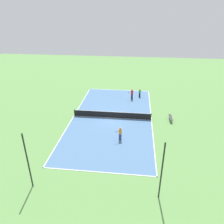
{
  "coord_description": "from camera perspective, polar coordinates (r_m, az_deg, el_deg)",
  "views": [
    {
      "loc": [
        -3.07,
        26.61,
        14.09
      ],
      "look_at": [
        0.0,
        0.0,
        0.9
      ],
      "focal_mm": 35.0,
      "sensor_mm": 36.0,
      "label": 1
    }
  ],
  "objects": [
    {
      "name": "ground_plane",
      "position": [
        30.27,
        -0.0,
        -1.53
      ],
      "size": [
        80.0,
        80.0,
        0.0
      ],
      "primitive_type": "plane",
      "color": "#60934C"
    },
    {
      "name": "player_coach_red",
      "position": [
        35.99,
        5.24,
        4.84
      ],
      "size": [
        0.97,
        0.77,
        1.76
      ],
      "rotation": [
        0.0,
        0.0,
        0.56
      ],
      "color": "black",
      "rests_on": "court_surface"
    },
    {
      "name": "bench",
      "position": [
        30.52,
        15.07,
        -1.43
      ],
      "size": [
        0.36,
        1.9,
        0.45
      ],
      "rotation": [
        0.0,
        0.0,
        1.57
      ],
      "color": "#333338",
      "rests_on": "ground_plane"
    },
    {
      "name": "fence_post_back_right",
      "position": [
        19.42,
        -21.16,
        -11.94
      ],
      "size": [
        0.12,
        0.12,
        5.32
      ],
      "color": "black",
      "rests_on": "ground_plane"
    },
    {
      "name": "player_far_green",
      "position": [
        37.24,
        7.27,
        5.13
      ],
      "size": [
        0.42,
        0.42,
        1.43
      ],
      "rotation": [
        0.0,
        0.0,
        6.1
      ],
      "color": "black",
      "rests_on": "court_surface"
    },
    {
      "name": "tennis_ball_far_baseline",
      "position": [
        31.53,
        8.9,
        -0.55
      ],
      "size": [
        0.07,
        0.07,
        0.07
      ],
      "primitive_type": "sphere",
      "color": "#CCE033",
      "rests_on": "court_surface"
    },
    {
      "name": "player_center_orange",
      "position": [
        25.05,
        2.14,
        -5.42
      ],
      "size": [
        0.91,
        0.88,
        1.64
      ],
      "rotation": [
        0.0,
        0.0,
        0.74
      ],
      "color": "navy",
      "rests_on": "court_surface"
    },
    {
      "name": "tennis_ball_near_net",
      "position": [
        34.88,
        1.65,
        2.48
      ],
      "size": [
        0.07,
        0.07,
        0.07
      ],
      "primitive_type": "sphere",
      "color": "#CCE033",
      "rests_on": "court_surface"
    },
    {
      "name": "fence_post_back_left",
      "position": [
        17.64,
        12.84,
        -14.98
      ],
      "size": [
        0.12,
        0.12,
        5.32
      ],
      "color": "black",
      "rests_on": "ground_plane"
    },
    {
      "name": "tennis_net",
      "position": [
        30.03,
        -0.0,
        -0.65
      ],
      "size": [
        10.72,
        0.1,
        0.98
      ],
      "color": "black",
      "rests_on": "court_surface"
    },
    {
      "name": "court_surface",
      "position": [
        30.26,
        -0.0,
        -1.51
      ],
      "size": [
        10.92,
        22.15,
        0.02
      ],
      "color": "#4C729E",
      "rests_on": "ground_plane"
    }
  ]
}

